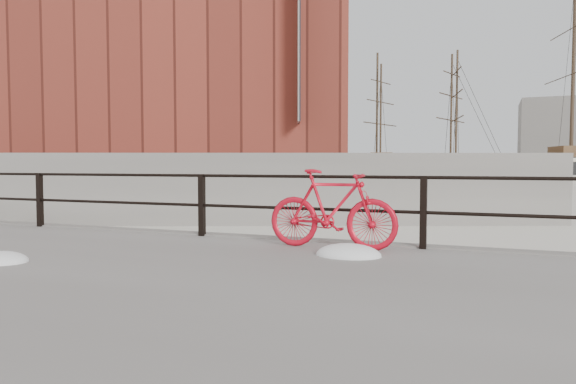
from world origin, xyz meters
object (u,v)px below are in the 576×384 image
Objects in this scene: schooner_mid at (414,175)px; schooner_left at (415,175)px; workboat_far at (230,179)px; bicycle at (332,209)px; workboat_near at (214,186)px.

schooner_mid is 1.04× the size of schooner_left.
schooner_left is 31.64m from workboat_far.
schooner_mid is at bearing 97.02° from bicycle.
schooner_mid reaches higher than bicycle.
workboat_near is (-8.63, -43.85, 0.00)m from schooner_left.
workboat_near is at bearing -81.86° from schooner_mid.
workboat_far is (-16.16, -27.20, 0.00)m from schooner_left.
schooner_left is 2.10× the size of workboat_near.
bicycle is at bearing -66.09° from schooner_mid.
schooner_left is (1.04, -5.57, 0.00)m from schooner_mid.
bicycle is 0.18× the size of workboat_far.
schooner_left is at bearing 96.74° from bicycle.
workboat_near is 18.27m from workboat_far.
schooner_mid is 2.59× the size of workboat_far.
schooner_mid is at bearing 67.50° from workboat_near.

